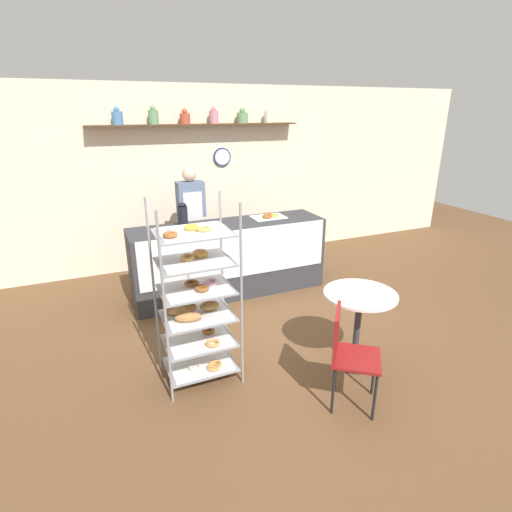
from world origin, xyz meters
TOP-DOWN VIEW (x-y plane):
  - ground_plane at (0.00, 0.00)m, footprint 14.00×14.00m
  - back_wall at (0.00, 2.73)m, footprint 10.00×0.30m
  - display_counter at (0.00, 1.36)m, footprint 2.54×0.64m
  - pastry_rack at (-0.88, -0.25)m, footprint 0.66×0.52m
  - person_worker at (-0.34, 1.94)m, footprint 0.36×0.23m
  - cafe_table at (0.56, -0.66)m, footprint 0.68×0.68m
  - cafe_chair at (0.13, -1.07)m, footprint 0.53×0.53m
  - coffee_carafe at (-0.57, 1.44)m, footprint 0.13×0.13m
  - donut_tray_counter at (0.60, 1.43)m, footprint 0.45×0.31m

SIDE VIEW (x-z plane):
  - ground_plane at x=0.00m, z-range 0.00..0.00m
  - display_counter at x=0.00m, z-range 0.00..0.97m
  - cafe_chair at x=0.13m, z-range 0.09..0.96m
  - cafe_table at x=0.56m, z-range 0.19..0.95m
  - pastry_rack at x=-0.88m, z-range -0.06..1.62m
  - person_worker at x=-0.34m, z-range 0.08..1.71m
  - donut_tray_counter at x=0.60m, z-range 0.96..1.01m
  - coffee_carafe at x=-0.57m, z-range 0.96..1.27m
  - back_wall at x=0.00m, z-range 0.02..2.72m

